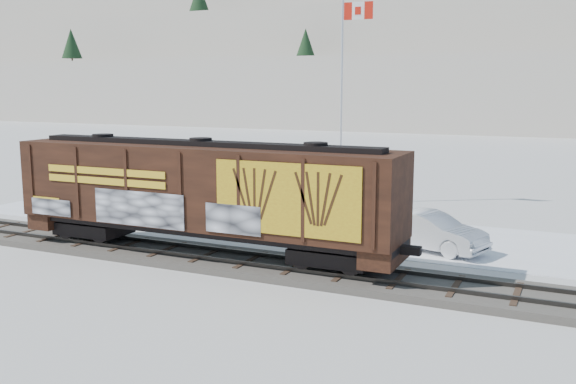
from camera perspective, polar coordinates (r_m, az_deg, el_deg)
The scene contains 9 objects.
ground at distance 25.65m, azimuth -3.33°, elevation -6.67°, with size 500.00×500.00×0.00m, color white.
rail_track at distance 25.61m, azimuth -3.33°, elevation -6.35°, with size 50.00×3.40×0.43m.
parking_strip at distance 32.24m, azimuth 2.99°, elevation -3.30°, with size 40.00×8.00×0.03m, color white.
hillside at distance 162.08m, azimuth 21.14°, elevation 11.31°, with size 360.00×110.00×93.00m.
hopper_railcar at distance 26.10m, azimuth -7.68°, elevation 0.15°, with size 16.54×3.06×4.51m.
flagpole at distance 38.95m, azimuth 4.88°, elevation 5.57°, with size 2.30×0.90×12.12m.
car_silver at distance 32.82m, azimuth -0.22°, elevation -1.67°, with size 1.81×4.50×1.53m, color #AAACB2.
car_white at distance 28.60m, azimuth 12.45°, elevation -3.41°, with size 1.76×5.04×1.66m, color silver.
car_dark at distance 31.31m, azimuth 5.86°, elevation -2.28°, with size 2.11×5.18×1.50m, color black.
Camera 1 is at (11.70, -21.70, 7.07)m, focal length 40.00 mm.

